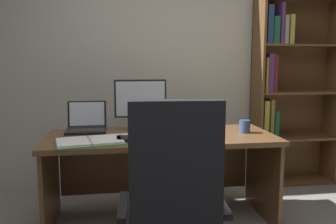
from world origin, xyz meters
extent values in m
cube|color=beige|center=(0.00, 1.91, 1.38)|extent=(5.02, 0.12, 2.76)
cube|color=brown|center=(-0.16, 0.92, 0.72)|extent=(1.83, 0.75, 0.04)
cube|color=brown|center=(-1.04, 0.92, 0.35)|extent=(0.03, 0.69, 0.70)
cube|color=brown|center=(0.72, 0.92, 0.35)|extent=(0.03, 0.69, 0.70)
cube|color=brown|center=(-0.16, 1.27, 0.38)|extent=(1.71, 0.03, 0.49)
cube|color=brown|center=(0.96, 1.67, 1.00)|extent=(0.02, 0.32, 2.00)
cube|color=brown|center=(1.83, 1.67, 1.00)|extent=(0.02, 0.32, 2.00)
cube|color=brown|center=(1.40, 1.82, 1.00)|extent=(0.89, 0.01, 2.00)
cube|color=brown|center=(1.40, 1.67, 0.01)|extent=(0.84, 0.30, 0.02)
cube|color=olive|center=(1.02, 1.65, 0.21)|extent=(0.06, 0.25, 0.38)
cube|color=black|center=(1.08, 1.64, 0.22)|extent=(0.03, 0.24, 0.39)
cube|color=#195633|center=(1.11, 1.64, 0.21)|extent=(0.03, 0.24, 0.37)
cube|color=maroon|center=(1.15, 1.64, 0.17)|extent=(0.03, 0.23, 0.30)
cube|color=brown|center=(1.40, 1.67, 0.50)|extent=(0.84, 0.30, 0.02)
cube|color=gold|center=(1.02, 1.62, 0.72)|extent=(0.05, 0.19, 0.41)
cube|color=olive|center=(1.08, 1.62, 0.73)|extent=(0.04, 0.20, 0.42)
cube|color=#195633|center=(1.13, 1.63, 0.67)|extent=(0.05, 0.21, 0.30)
cube|color=brown|center=(1.40, 1.67, 1.00)|extent=(0.84, 0.30, 0.02)
cube|color=olive|center=(1.01, 1.64, 1.19)|extent=(0.03, 0.23, 0.35)
cube|color=#512D66|center=(1.05, 1.61, 1.21)|extent=(0.05, 0.18, 0.39)
cube|color=maroon|center=(1.10, 1.61, 1.20)|extent=(0.03, 0.18, 0.38)
cube|color=brown|center=(1.40, 1.67, 1.49)|extent=(0.84, 0.30, 0.02)
cube|color=navy|center=(1.02, 1.63, 1.69)|extent=(0.06, 0.21, 0.38)
cube|color=#195633|center=(1.09, 1.65, 1.64)|extent=(0.06, 0.25, 0.27)
cube|color=#512D66|center=(1.15, 1.61, 1.70)|extent=(0.03, 0.18, 0.40)
cube|color=gray|center=(1.19, 1.63, 1.64)|extent=(0.04, 0.21, 0.28)
cube|color=gold|center=(1.25, 1.62, 1.65)|extent=(0.04, 0.20, 0.29)
cube|color=black|center=(-0.22, -0.15, 0.78)|extent=(0.48, 0.13, 0.72)
cube|color=black|center=(-0.48, 0.07, 0.51)|extent=(0.08, 0.39, 0.04)
cube|color=black|center=(0.07, 0.04, 0.51)|extent=(0.08, 0.39, 0.04)
cube|color=black|center=(-0.30, 1.16, 0.75)|extent=(0.22, 0.16, 0.02)
cylinder|color=black|center=(-0.30, 1.16, 0.80)|extent=(0.04, 0.04, 0.09)
cube|color=black|center=(-0.30, 1.17, 1.01)|extent=(0.45, 0.02, 0.33)
cube|color=silver|center=(-0.30, 1.15, 1.01)|extent=(0.42, 0.00, 0.30)
cube|color=black|center=(-0.76, 1.12, 0.75)|extent=(0.33, 0.24, 0.02)
cube|color=#2D2D30|center=(-0.76, 1.11, 0.76)|extent=(0.28, 0.13, 0.00)
cube|color=black|center=(-0.76, 1.27, 0.87)|extent=(0.33, 0.06, 0.22)
cube|color=silver|center=(-0.76, 1.27, 0.87)|extent=(0.30, 0.04, 0.20)
cube|color=black|center=(-0.30, 0.77, 0.75)|extent=(0.42, 0.15, 0.02)
ellipsoid|color=black|center=(0.00, 0.77, 0.76)|extent=(0.06, 0.10, 0.04)
cube|color=black|center=(0.17, 1.14, 0.74)|extent=(0.14, 0.12, 0.01)
cube|color=black|center=(0.17, 1.10, 0.76)|extent=(0.28, 0.01, 0.01)
cube|color=yellow|center=(0.17, 1.26, 0.81)|extent=(0.32, 0.22, 0.10)
cube|color=white|center=(0.17, 1.25, 0.82)|extent=(0.29, 0.20, 0.09)
cube|color=green|center=(-0.82, 0.70, 0.74)|extent=(0.29, 0.35, 0.01)
cube|color=green|center=(-0.59, 0.74, 0.74)|extent=(0.29, 0.35, 0.01)
cube|color=white|center=(-0.82, 0.70, 0.75)|extent=(0.27, 0.33, 0.02)
cube|color=white|center=(-0.59, 0.74, 0.75)|extent=(0.27, 0.33, 0.02)
cylinder|color=#B7B7BC|center=(-0.71, 0.72, 0.75)|extent=(0.07, 0.28, 0.02)
cube|color=white|center=(-0.46, 0.87, 0.74)|extent=(0.17, 0.22, 0.01)
cylinder|color=black|center=(-0.44, 0.87, 0.75)|extent=(0.13, 0.06, 0.01)
cylinder|color=#334C7A|center=(0.54, 0.91, 0.79)|extent=(0.09, 0.09, 0.11)
camera|label=1|loc=(-0.51, -1.84, 1.32)|focal=37.56mm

